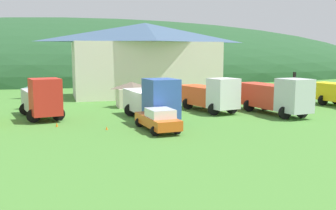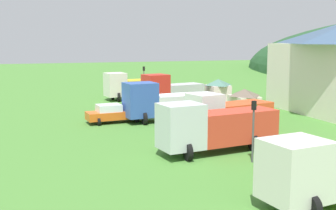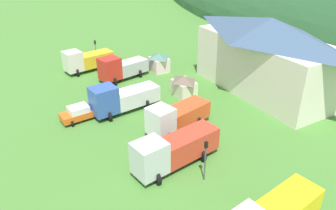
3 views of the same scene
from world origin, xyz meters
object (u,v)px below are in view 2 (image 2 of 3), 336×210
heavy_rig_white (226,113)px  service_pickup_orange (114,113)px  traffic_light_east (253,124)px  play_shed_cream (244,102)px  traffic_cone_mid_row (135,108)px  traffic_cone_near_pickup (121,115)px  play_shed_pink (218,90)px  heavy_rig_striped (131,86)px  crane_truck_red (169,90)px  traffic_light_west (144,78)px  flatbed_truck_yellow (334,168)px  tow_truck_silver (213,126)px  box_truck_blue (161,102)px

heavy_rig_white → service_pickup_orange: bearing=-56.8°
service_pickup_orange → traffic_light_east: (14.93, 5.56, 1.51)m
play_shed_cream → heavy_rig_white: bearing=-38.1°
traffic_cone_mid_row → traffic_cone_near_pickup: bearing=-32.9°
play_shed_pink → traffic_cone_near_pickup: (4.82, -12.64, -1.42)m
heavy_rig_striped → crane_truck_red: (5.60, 3.06, 0.06)m
heavy_rig_white → traffic_light_west: bearing=-101.6°
crane_truck_red → heavy_rig_white: (15.28, -0.32, -0.10)m
traffic_light_east → traffic_light_west: bearing=177.7°
flatbed_truck_yellow → service_pickup_orange: flatbed_truck_yellow is taller
heavy_rig_striped → crane_truck_red: bearing=109.5°
service_pickup_orange → play_shed_cream: bearing=172.2°
play_shed_cream → play_shed_pink: play_shed_pink is taller
play_shed_pink → traffic_light_east: traffic_light_east is taller
crane_truck_red → play_shed_pink: bearing=169.3°
heavy_rig_striped → tow_truck_silver: bearing=79.6°
tow_truck_silver → traffic_cone_near_pickup: (-15.63, -2.89, -1.75)m
box_truck_blue → traffic_light_west: size_ratio=2.08×
flatbed_truck_yellow → traffic_cone_near_pickup: size_ratio=16.69×
heavy_rig_white → traffic_light_east: 8.12m
play_shed_pink → crane_truck_red: bearing=-88.7°
tow_truck_silver → box_truck_blue: bearing=-98.6°
flatbed_truck_yellow → traffic_light_east: (-6.86, -0.26, 0.71)m
crane_truck_red → traffic_cone_mid_row: crane_truck_red is taller
service_pickup_orange → tow_truck_silver: bearing=103.6°
crane_truck_red → play_shed_cream: bearing=107.2°
tow_truck_silver → flatbed_truck_yellow: 9.82m
crane_truck_red → tow_truck_silver: bearing=67.8°
heavy_rig_striped → traffic_cone_near_pickup: bearing=62.3°
play_shed_pink → heavy_rig_striped: bearing=-120.7°
play_shed_pink → traffic_light_west: size_ratio=0.72×
play_shed_cream → service_pickup_orange: size_ratio=0.59×
play_shed_pink → crane_truck_red: crane_truck_red is taller
crane_truck_red → heavy_rig_white: bearing=76.7°
traffic_cone_mid_row → play_shed_cream: bearing=50.5°
crane_truck_red → service_pickup_orange: (8.20, -7.85, -0.91)m
heavy_rig_striped → traffic_cone_mid_row: (6.77, -1.18, -1.68)m
play_shed_cream → flatbed_truck_yellow: (21.31, -6.88, 0.28)m
heavy_rig_white → traffic_cone_mid_row: bearing=-88.0°
crane_truck_red → traffic_light_west: bearing=-93.5°
traffic_cone_near_pickup → play_shed_pink: bearing=110.9°
crane_truck_red → tow_truck_silver: 20.62m
heavy_rig_striped → tow_truck_silver: 25.91m
flatbed_truck_yellow → tow_truck_silver: bearing=-89.2°
service_pickup_orange → heavy_rig_white: bearing=131.1°
heavy_rig_white → flatbed_truck_yellow: (14.71, -1.70, -0.01)m
play_shed_pink → heavy_rig_striped: (-5.46, -9.19, 0.26)m
play_shed_cream → traffic_cone_mid_row: size_ratio=4.80×
play_shed_cream → heavy_rig_striped: size_ratio=0.41×
tow_truck_silver → heavy_rig_white: bearing=-131.8°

